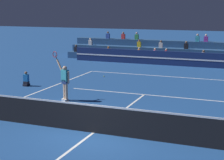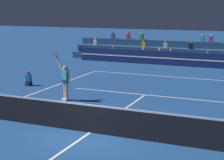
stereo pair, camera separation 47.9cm
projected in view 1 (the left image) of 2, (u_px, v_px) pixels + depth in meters
name	position (u px, v px, depth m)	size (l,w,h in m)	color
ground_plane	(93.00, 133.00, 13.59)	(120.00, 120.00, 0.00)	navy
court_lines	(93.00, 133.00, 13.59)	(11.10, 23.90, 0.01)	white
tennis_net	(93.00, 118.00, 13.49)	(12.00, 0.10, 1.10)	slate
sponsor_banner_wall	(183.00, 59.00, 28.64)	(18.00, 0.26, 1.10)	navy
bleacher_stand	(189.00, 54.00, 30.94)	(20.77, 2.85, 2.28)	navy
ball_kid_courtside	(26.00, 80.00, 21.52)	(0.30, 0.36, 0.84)	black
tennis_player	(65.00, 81.00, 18.06)	(1.13, 0.53, 2.42)	beige
tennis_ball	(104.00, 76.00, 24.37)	(0.07, 0.07, 0.07)	#C6DB33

